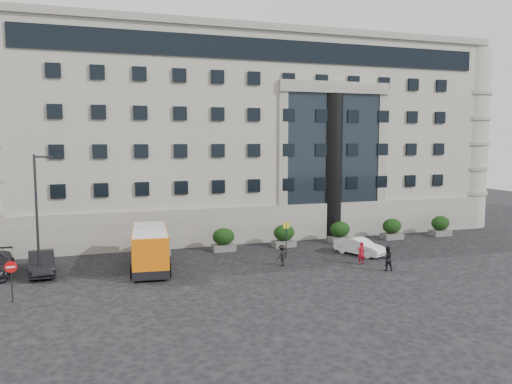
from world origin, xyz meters
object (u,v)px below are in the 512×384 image
Objects in this scene: hedge_c at (284,236)px; pedestrian_c at (282,255)px; no_entry_sign at (11,273)px; pedestrian_a at (361,253)px; minibus at (150,247)px; parked_car_b at (42,263)px; hedge_e at (392,229)px; hedge_f at (440,226)px; hedge_b at (224,239)px; street_lamp at (38,213)px; white_taxi at (360,246)px; bus_stop_sign at (286,233)px; hedge_a at (158,244)px; pedestrian_b at (387,258)px; hedge_d at (340,232)px.

pedestrian_c is (-2.45, -5.95, -0.16)m from hedge_c.
no_entry_sign is at bearing -155.51° from hedge_c.
no_entry_sign is 1.43× the size of pedestrian_a.
parked_car_b is (-6.99, 1.00, -0.81)m from minibus.
hedge_f is at bearing 0.00° from hedge_e.
street_lamp is at bearing -159.93° from hedge_b.
white_taxi is 2.45× the size of pedestrian_a.
bus_stop_sign is at bearing 6.54° from street_lamp.
hedge_a reaches higher than pedestrian_b.
bus_stop_sign is 17.56m from parked_car_b.
hedge_f is at bearing 13.64° from minibus.
hedge_b is 0.26× the size of minibus.
hedge_f is 1.13× the size of pedestrian_a.
hedge_b is 20.80m from hedge_f.
hedge_a is 10.40m from hedge_c.
hedge_d is 26.15m from no_entry_sign.
street_lamp reaches higher than hedge_f.
bus_stop_sign reaches higher than no_entry_sign.
hedge_d is at bearing 0.00° from hedge_b.
hedge_c is at bearing 24.49° from no_entry_sign.
hedge_a is at bearing 163.58° from bus_stop_sign.
street_lamp is 22.95m from pedestrian_b.
pedestrian_a is 5.71m from pedestrian_c.
white_taxi is at bearing -98.59° from hedge_d.
minibus is at bearing 6.29° from street_lamp.
hedge_a and hedge_e have the same top height.
hedge_f is 0.23× the size of street_lamp.
hedge_d is 0.40× the size of parked_car_b.
hedge_b is at bearing 38.07° from minibus.
hedge_d reaches higher than pedestrian_c.
hedge_d is 24.27m from street_lamp.
bus_stop_sign is at bearing 134.89° from white_taxi.
bus_stop_sign reaches higher than hedge_e.
bus_stop_sign reaches higher than hedge_c.
hedge_a reaches higher than pedestrian_a.
minibus reaches higher than hedge_f.
hedge_d is at bearing 24.66° from bus_stop_sign.
bus_stop_sign reaches higher than pedestrian_a.
no_entry_sign is at bearing -143.78° from minibus.
street_lamp is at bearing -170.52° from hedge_e.
hedge_f is at bearing 0.00° from hedge_a.
street_lamp is at bearing -93.71° from parked_car_b.
hedge_a is 1.20× the size of pedestrian_c.
bus_stop_sign is at bearing -52.71° from pedestrian_a.
hedge_a is at bearing 31.16° from street_lamp.
hedge_b and hedge_d have the same top height.
hedge_a is 12.64m from no_entry_sign.
minibus is at bearing -41.06° from pedestrian_c.
hedge_e is at bearing -139.61° from pedestrian_a.
white_taxi is 3.01m from pedestrian_a.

